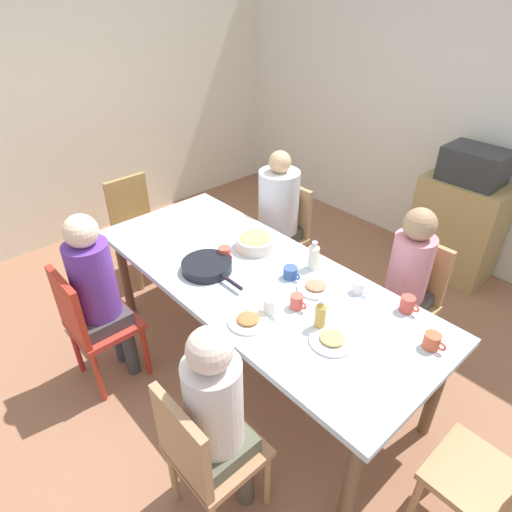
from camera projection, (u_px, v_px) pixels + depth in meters
The scene contains 30 objects.
ground_plane at pixel (256, 362), 3.14m from camera, with size 6.31×6.31×0.00m, color #946449.
wall_back at pixel (461, 118), 3.79m from camera, with size 5.50×0.12×2.60m, color silver.
wall_left at pixel (66, 107), 4.10m from camera, with size 0.12×4.97×2.60m, color silver.
dining_table at pixel (256, 285), 2.76m from camera, with size 2.40×0.98×0.77m.
chair_0 at pixel (137, 222), 3.85m from camera, with size 0.40×0.40×0.90m.
chair_1 at pixel (284, 230), 3.73m from camera, with size 0.40×0.40×0.90m.
person_1 at pixel (278, 209), 3.55m from camera, with size 0.33×0.33×1.23m.
chair_2 at pixel (203, 452), 2.00m from camera, with size 0.40×0.40×0.90m.
person_2 at pixel (217, 413), 1.94m from camera, with size 0.30×0.30×1.21m.
chair_3 at pixel (409, 295), 2.98m from camera, with size 0.40×0.40×0.90m.
person_3 at pixel (407, 277), 2.82m from camera, with size 0.30×0.30×1.20m.
chair_4 at pixel (91, 322), 2.75m from camera, with size 0.40×0.40×0.90m.
person_4 at pixel (97, 288), 2.68m from camera, with size 0.30×0.30×1.24m.
chair_5 at pixel (500, 483), 1.88m from camera, with size 0.40×0.40×0.90m.
plate_0 at pixel (248, 320), 2.35m from camera, with size 0.22×0.22×0.04m.
plate_1 at pixel (316, 287), 2.60m from camera, with size 0.23×0.23×0.04m.
plate_2 at pixel (332, 340), 2.23m from camera, with size 0.24×0.24×0.04m.
bowl_0 at pixel (256, 241), 2.97m from camera, with size 0.27×0.27×0.10m.
serving_pan at pixel (207, 266), 2.76m from camera, with size 0.50×0.32×0.06m.
cup_0 at pixel (408, 304), 2.42m from camera, with size 0.12×0.08×0.09m.
cup_1 at pixel (291, 273), 2.69m from camera, with size 0.13×0.09×0.07m.
cup_2 at pixel (297, 302), 2.44m from camera, with size 0.11×0.08×0.08m.
cup_3 at pixel (270, 306), 2.40m from camera, with size 0.11×0.07×0.10m.
cup_4 at pixel (359, 287), 2.56m from camera, with size 0.11×0.07×0.07m.
cup_5 at pixel (432, 341), 2.18m from camera, with size 0.12×0.08×0.09m.
cup_6 at pixel (225, 254), 2.86m from camera, with size 0.12×0.08×0.09m.
bottle_0 at pixel (314, 256), 2.75m from camera, with size 0.07×0.07×0.19m.
bottle_1 at pixel (320, 315), 2.28m from camera, with size 0.06×0.06×0.19m.
side_cabinet at pixel (456, 228), 3.88m from camera, with size 0.70×0.44×0.90m, color #A38954.
microwave at pixel (474, 165), 3.56m from camera, with size 0.48×0.36×0.28m, color #2B2D30.
Camera 1 is at (1.64, -1.48, 2.37)m, focal length 30.44 mm.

